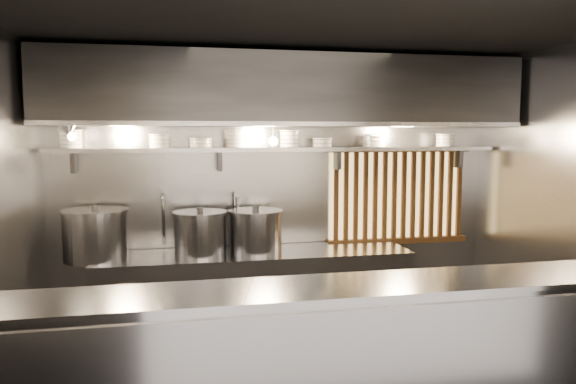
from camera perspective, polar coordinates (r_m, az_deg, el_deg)
name	(u,v)px	position (r m, az deg, el deg)	size (l,w,h in m)	color
ceiling	(316,30)	(4.32, 2.85, 16.13)	(4.50, 4.50, 0.00)	black
wall_back	(278,196)	(5.76, -1.05, -0.37)	(4.50, 4.50, 0.00)	gray
wall_right	(571,209)	(5.34, 26.82, -1.52)	(3.00, 3.00, 0.00)	gray
serving_counter	(354,374)	(3.65, 6.72, -17.84)	(4.50, 0.56, 1.13)	#A1A1A7
cooking_bench	(255,298)	(5.54, -3.39, -10.68)	(3.00, 0.70, 0.90)	#A1A1A7
bowl_shelf	(281,149)	(5.55, -0.71, 4.36)	(4.40, 0.34, 0.04)	#A1A1A7
exhaust_hood	(286,92)	(5.34, -0.24, 10.14)	(4.40, 0.81, 0.65)	#2D2D30
wood_screen	(398,195)	(6.09, 11.13, -0.32)	(1.56, 0.09, 1.04)	#F9CA70
faucet_left	(163,210)	(5.53, -12.56, -1.75)	(0.04, 0.30, 0.50)	silver
faucet_right	(236,208)	(5.57, -5.34, -1.58)	(0.04, 0.30, 0.50)	silver
heat_lamp	(68,130)	(5.03, -21.41, 5.91)	(0.25, 0.35, 0.20)	#A1A1A7
pendant_bulb	(273,141)	(5.41, -1.50, 5.18)	(0.09, 0.09, 0.19)	#2D2D30
stock_pot_left	(95,234)	(5.35, -18.99, -4.10)	(0.69, 0.69, 0.50)	#A1A1A7
stock_pot_mid	(256,231)	(5.39, -3.29, -3.97)	(0.64, 0.64, 0.45)	#A1A1A7
stock_pot_right	(200,233)	(5.32, -8.91, -4.15)	(0.66, 0.66, 0.45)	#A1A1A7
bowl_stack_0	(71,139)	(5.51, -21.21, 5.04)	(0.21, 0.21, 0.17)	white
bowl_stack_1	(160,141)	(5.44, -12.89, 5.08)	(0.21, 0.21, 0.13)	white
bowl_stack_2	(201,143)	(5.44, -8.84, 4.96)	(0.22, 0.22, 0.09)	white
bowl_stack_3	(236,139)	(5.47, -5.28, 5.41)	(0.23, 0.23, 0.17)	white
bowl_stack_4	(290,139)	(5.56, 0.17, 5.45)	(0.20, 0.20, 0.17)	white
bowl_stack_5	(322,142)	(5.64, 3.50, 5.06)	(0.20, 0.20, 0.09)	white
bowl_stack_6	(374,140)	(5.81, 8.76, 5.21)	(0.23, 0.23, 0.13)	white
bowl_stack_7	(445,140)	(6.14, 15.67, 5.10)	(0.20, 0.20, 0.13)	white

